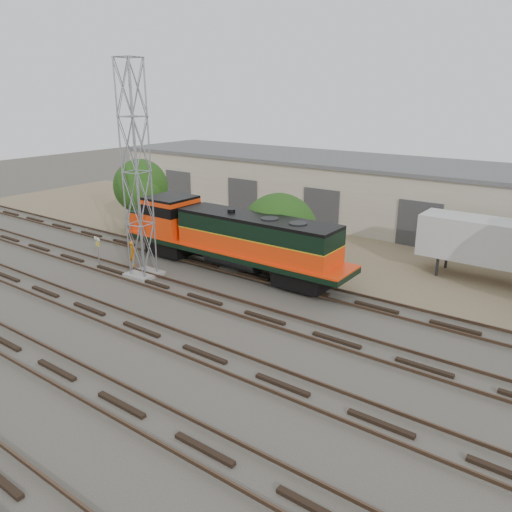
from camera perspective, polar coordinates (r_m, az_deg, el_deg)
The scene contains 10 objects.
ground at distance 24.04m, azimuth -1.09°, elevation -8.47°, with size 140.00×140.00×0.00m, color #47423A.
dirt_strip at distance 36.26m, azimuth 13.36°, elevation 0.44°, with size 80.00×16.00×0.02m, color #726047.
tracks at distance 21.97m, azimuth -5.91°, elevation -11.09°, with size 80.00×20.40×0.28m.
warehouse at distance 42.88m, azimuth 17.92°, elevation 6.43°, with size 58.40×10.40×5.30m.
locomotive at distance 31.07m, azimuth -3.20°, elevation 2.26°, with size 16.21×2.84×3.90m.
signal_tower at distance 30.07m, azimuth -13.45°, elevation 8.85°, with size 1.86×1.86×12.59m.
sign_post at distance 33.83m, azimuth -17.65°, elevation 1.17°, with size 0.78×0.22×1.94m.
worker at distance 33.29m, azimuth -13.89°, elevation 0.29°, with size 0.61×0.40×1.67m, color orange.
tree_west at distance 41.53m, azimuth -13.00°, elevation 7.57°, with size 4.59×4.37×5.72m.
tree_mid at distance 31.88m, azimuth 2.81°, elevation 2.38°, with size 5.28×5.03×5.03m.
Camera 1 is at (13.00, -17.08, 10.83)m, focal length 35.00 mm.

